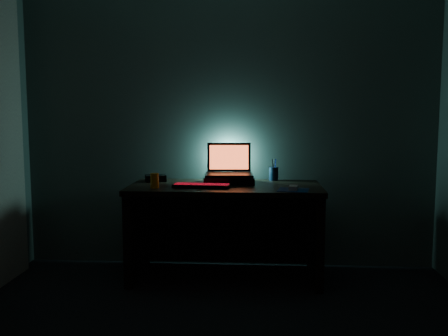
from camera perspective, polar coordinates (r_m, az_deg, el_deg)
name	(u,v)px	position (r m, az deg, el deg)	size (l,w,h in m)	color
room	(203,128)	(2.26, -2.41, 4.56)	(3.50, 4.00, 2.50)	black
desk	(226,216)	(4.01, 0.19, -5.50)	(1.50, 0.70, 0.75)	black
riser	(229,179)	(4.03, 0.58, -1.30)	(0.40, 0.30, 0.06)	black
laptop	(229,168)	(4.06, 0.58, 0.05)	(0.40, 0.30, 0.26)	black
keyboard	(202,186)	(3.80, -2.57, -2.02)	(0.44, 0.17, 0.03)	black
mousepad	(293,190)	(3.69, 7.93, -2.51)	(0.22, 0.20, 0.00)	navy
mouse	(293,188)	(3.69, 7.93, -2.24)	(0.06, 0.10, 0.03)	#98989D
pen_cup	(274,174)	(4.20, 5.70, -0.66)	(0.08, 0.08, 0.11)	black
juice_glass	(155,181)	(3.80, -7.94, -1.43)	(0.07, 0.07, 0.11)	orange
router	(156,178)	(4.16, -7.81, -1.16)	(0.20, 0.17, 0.05)	black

